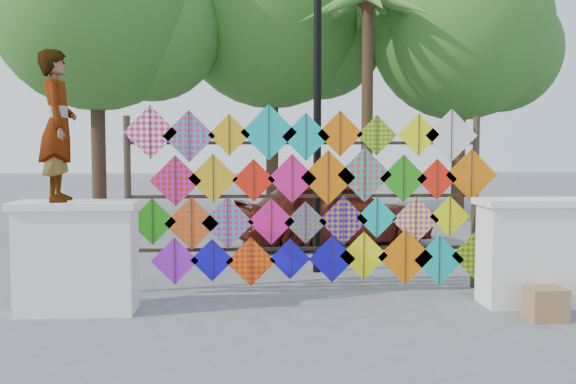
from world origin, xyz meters
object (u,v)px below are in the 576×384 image
at_px(sedan, 334,212).
at_px(lamppost, 317,94).
at_px(vendor_woman, 58,126).
at_px(kite_rack, 312,199).

distance_m(sedan, lamppost, 3.31).
height_order(sedan, lamppost, lamppost).
distance_m(vendor_woman, sedan, 6.24).
distance_m(kite_rack, lamppost, 1.96).
xyz_separation_m(kite_rack, sedan, (0.83, 3.81, -0.57)).
relative_size(kite_rack, sedan, 1.29).
bearing_deg(vendor_woman, kite_rack, -81.07).
bearing_deg(lamppost, kite_rack, -99.50).
distance_m(kite_rack, sedan, 3.94).
bearing_deg(kite_rack, sedan, 77.77).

